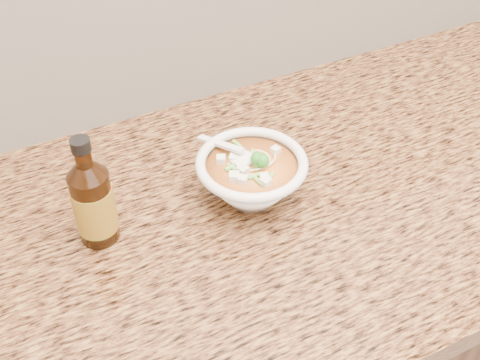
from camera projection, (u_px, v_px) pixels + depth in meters
name	position (u px, v px, depth m)	size (l,w,h in m)	color
cabinet	(305.00, 339.00, 1.31)	(4.00, 0.65, 0.86)	black
counter_slab	(324.00, 187.00, 1.01)	(4.00, 0.68, 0.04)	olive
soup_bowl	(251.00, 178.00, 0.93)	(0.17, 0.19, 0.10)	silver
hot_sauce_bottle	(93.00, 203.00, 0.85)	(0.08, 0.08, 0.18)	#361907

